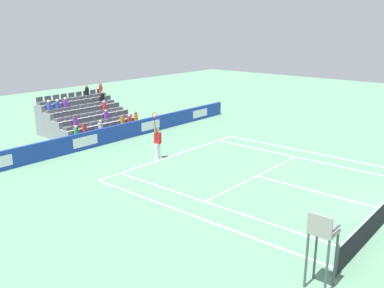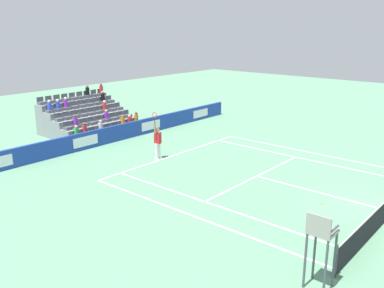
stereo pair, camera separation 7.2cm
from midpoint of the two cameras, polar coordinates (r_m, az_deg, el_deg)
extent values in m
cube|color=white|center=(24.29, -2.36, -1.46)|extent=(10.97, 0.10, 0.01)
cube|color=white|center=(21.15, 8.69, -4.31)|extent=(8.23, 0.10, 0.01)
cube|color=white|center=(19.79, 16.61, -6.26)|extent=(0.10, 6.40, 0.01)
cube|color=white|center=(17.75, 2.83, -8.19)|extent=(0.10, 11.89, 0.01)
cube|color=white|center=(24.40, 14.72, -1.91)|extent=(0.10, 11.89, 0.01)
cube|color=white|center=(16.78, -0.06, -9.65)|extent=(0.10, 11.89, 0.01)
cube|color=white|center=(25.59, 16.07, -1.18)|extent=(0.10, 11.89, 0.01)
cube|color=white|center=(24.23, -2.18, -1.51)|extent=(0.10, 0.20, 0.01)
cube|color=#193899|center=(27.60, -9.89, 1.55)|extent=(21.70, 0.20, 1.04)
cube|color=white|center=(33.17, 1.06, 4.19)|extent=(1.74, 0.01, 0.58)
cube|color=white|center=(29.27, -5.69, 2.53)|extent=(1.74, 0.01, 0.58)
cube|color=white|center=(25.93, -14.32, 0.36)|extent=(1.74, 0.01, 0.58)
cylinder|color=#33383D|center=(13.51, 18.85, -14.78)|extent=(0.10, 0.10, 1.07)
cylinder|color=white|center=(23.60, -4.56, -0.89)|extent=(0.16, 0.16, 0.90)
cylinder|color=white|center=(23.42, -4.92, -1.03)|extent=(0.16, 0.16, 0.90)
cube|color=white|center=(23.72, -4.54, -1.84)|extent=(0.15, 0.27, 0.08)
cube|color=white|center=(23.54, -4.89, -1.99)|extent=(0.15, 0.27, 0.08)
cube|color=red|center=(23.30, -4.78, 0.80)|extent=(0.26, 0.38, 0.60)
sphere|color=#9E7251|center=(23.19, -4.81, 1.90)|extent=(0.24, 0.24, 0.24)
cylinder|color=#9E7251|center=(22.99, -5.15, 2.15)|extent=(0.09, 0.09, 0.62)
cylinder|color=#9E7251|center=(23.44, -4.36, 0.95)|extent=(0.09, 0.09, 0.56)
cylinder|color=black|center=(22.88, -5.18, 3.25)|extent=(0.04, 0.04, 0.28)
torus|color=red|center=(22.83, -5.20, 3.93)|extent=(0.07, 0.31, 0.31)
sphere|color=#D1E533|center=(22.77, -5.21, 4.62)|extent=(0.07, 0.07, 0.07)
cylinder|color=#474C54|center=(13.14, 16.25, -13.88)|extent=(0.07, 0.07, 1.71)
cylinder|color=#474C54|center=(12.95, 18.74, -14.56)|extent=(0.07, 0.07, 1.71)
cylinder|color=#474C54|center=(12.66, 15.08, -15.00)|extent=(0.07, 0.07, 1.71)
cylinder|color=#474C54|center=(12.46, 17.66, -15.74)|extent=(0.07, 0.07, 1.71)
cube|color=gray|center=(12.38, 17.27, -11.21)|extent=(0.70, 0.70, 0.08)
cube|color=gray|center=(11.97, 16.77, -10.44)|extent=(0.06, 0.70, 0.55)
cube|color=#474C54|center=(12.41, 15.97, -10.10)|extent=(0.56, 0.05, 0.04)
cube|color=#474C54|center=(12.20, 18.74, -10.82)|extent=(0.56, 0.05, 0.04)
cube|color=gray|center=(28.49, -11.26, 1.28)|extent=(5.58, 0.95, 0.42)
cube|color=#545960|center=(29.97, -7.59, 2.78)|extent=(0.48, 0.44, 0.20)
cube|color=#545960|center=(30.06, -7.87, 3.30)|extent=(0.48, 0.04, 0.30)
cube|color=#545960|center=(29.57, -8.48, 2.56)|extent=(0.48, 0.44, 0.20)
cube|color=#545960|center=(29.66, -8.76, 3.09)|extent=(0.48, 0.04, 0.30)
cube|color=#545960|center=(29.17, -9.39, 2.35)|extent=(0.48, 0.44, 0.20)
cube|color=#545960|center=(29.27, -9.67, 2.88)|extent=(0.48, 0.04, 0.30)
cube|color=#545960|center=(28.79, -10.33, 2.12)|extent=(0.48, 0.44, 0.20)
cube|color=#545960|center=(28.88, -10.61, 2.66)|extent=(0.48, 0.04, 0.30)
cube|color=#545960|center=(28.41, -11.29, 1.89)|extent=(0.48, 0.44, 0.20)
cube|color=#545960|center=(28.51, -11.57, 2.43)|extent=(0.48, 0.04, 0.30)
cube|color=#545960|center=(28.05, -12.27, 1.65)|extent=(0.48, 0.44, 0.20)
cube|color=#545960|center=(28.14, -12.55, 2.20)|extent=(0.48, 0.04, 0.30)
cube|color=#545960|center=(27.69, -13.29, 1.40)|extent=(0.48, 0.44, 0.20)
cube|color=#545960|center=(27.79, -13.57, 1.97)|extent=(0.48, 0.04, 0.30)
cube|color=#545960|center=(27.34, -14.32, 1.15)|extent=(0.48, 0.44, 0.20)
cube|color=#545960|center=(27.44, -14.60, 1.72)|extent=(0.48, 0.04, 0.30)
cube|color=#545960|center=(27.00, -15.39, 0.89)|extent=(0.48, 0.44, 0.20)
cube|color=#545960|center=(27.10, -15.67, 1.47)|extent=(0.48, 0.04, 0.30)
cube|color=gray|center=(29.17, -12.45, 1.98)|extent=(5.58, 0.95, 0.84)
cube|color=#545960|center=(30.57, -8.82, 3.80)|extent=(0.48, 0.44, 0.20)
cube|color=#545960|center=(30.67, -9.09, 4.30)|extent=(0.48, 0.04, 0.30)
cube|color=#545960|center=(30.18, -9.71, 3.60)|extent=(0.48, 0.44, 0.20)
cube|color=#545960|center=(30.28, -9.98, 4.11)|extent=(0.48, 0.04, 0.30)
cube|color=#545960|center=(29.80, -10.62, 3.40)|extent=(0.48, 0.44, 0.20)
cube|color=#545960|center=(29.90, -10.89, 3.92)|extent=(0.48, 0.04, 0.30)
cube|color=#545960|center=(29.42, -11.55, 3.19)|extent=(0.48, 0.44, 0.20)
cube|color=#545960|center=(29.52, -11.82, 3.71)|extent=(0.48, 0.04, 0.30)
cube|color=#545960|center=(29.05, -12.51, 2.97)|extent=(0.48, 0.44, 0.20)
cube|color=#545960|center=(29.16, -12.78, 3.51)|extent=(0.48, 0.04, 0.30)
cube|color=#545960|center=(28.70, -13.49, 2.75)|extent=(0.48, 0.44, 0.20)
cube|color=#545960|center=(28.80, -13.76, 3.29)|extent=(0.48, 0.04, 0.30)
cube|color=#545960|center=(28.35, -14.49, 2.53)|extent=(0.48, 0.44, 0.20)
cube|color=#545960|center=(28.45, -14.76, 3.07)|extent=(0.48, 0.04, 0.30)
cube|color=#545960|center=(28.01, -15.52, 2.29)|extent=(0.48, 0.44, 0.20)
cube|color=#545960|center=(28.11, -15.79, 2.85)|extent=(0.48, 0.04, 0.30)
cube|color=#545960|center=(27.68, -16.57, 2.05)|extent=(0.48, 0.44, 0.20)
cube|color=#545960|center=(27.78, -16.84, 2.61)|extent=(0.48, 0.04, 0.30)
cube|color=gray|center=(29.87, -13.58, 2.64)|extent=(5.58, 0.95, 1.26)
cube|color=#545960|center=(31.20, -10.01, 4.77)|extent=(0.48, 0.44, 0.20)
cube|color=#545960|center=(31.31, -10.26, 5.26)|extent=(0.48, 0.04, 0.30)
cube|color=#545960|center=(30.82, -10.89, 4.59)|extent=(0.48, 0.44, 0.20)
cube|color=#545960|center=(30.93, -11.15, 5.09)|extent=(0.48, 0.04, 0.30)
cube|color=#545960|center=(30.44, -11.80, 4.40)|extent=(0.48, 0.44, 0.20)
cube|color=#545960|center=(30.55, -12.05, 4.91)|extent=(0.48, 0.04, 0.30)
cube|color=#545960|center=(30.08, -12.72, 4.21)|extent=(0.48, 0.44, 0.20)
cube|color=#545960|center=(30.19, -12.98, 4.72)|extent=(0.48, 0.04, 0.30)
cube|color=#545960|center=(29.72, -13.67, 4.01)|extent=(0.48, 0.44, 0.20)
cube|color=#545960|center=(29.83, -13.93, 4.53)|extent=(0.48, 0.04, 0.30)
cube|color=#545960|center=(29.37, -14.65, 3.81)|extent=(0.48, 0.44, 0.20)
cube|color=#545960|center=(29.48, -14.91, 4.33)|extent=(0.48, 0.04, 0.30)
cube|color=#545960|center=(29.02, -15.64, 3.60)|extent=(0.48, 0.44, 0.20)
cube|color=#545960|center=(29.14, -15.90, 4.13)|extent=(0.48, 0.04, 0.30)
cube|color=#545960|center=(28.69, -16.66, 3.38)|extent=(0.48, 0.44, 0.20)
cube|color=#545960|center=(28.81, -16.92, 3.92)|extent=(0.48, 0.04, 0.30)
cube|color=#545960|center=(28.37, -17.70, 3.16)|extent=(0.48, 0.44, 0.20)
cube|color=#545960|center=(28.49, -17.96, 3.70)|extent=(0.48, 0.04, 0.30)
cube|color=gray|center=(30.58, -14.67, 3.28)|extent=(5.58, 0.95, 1.68)
cube|color=#545960|center=(31.85, -11.14, 5.71)|extent=(0.48, 0.44, 0.20)
cube|color=#545960|center=(31.97, -11.39, 6.19)|extent=(0.48, 0.04, 0.30)
cube|color=#545960|center=(31.48, -12.03, 5.54)|extent=(0.48, 0.44, 0.20)
cube|color=#545960|center=(31.59, -12.28, 6.02)|extent=(0.48, 0.04, 0.30)
cube|color=#545960|center=(31.11, -12.93, 5.37)|extent=(0.48, 0.44, 0.20)
cube|color=#545960|center=(31.23, -13.18, 5.86)|extent=(0.48, 0.04, 0.30)
cube|color=#545960|center=(30.75, -13.85, 5.19)|extent=(0.48, 0.44, 0.20)
cube|color=#545960|center=(30.87, -14.10, 5.68)|extent=(0.48, 0.04, 0.30)
cube|color=#545960|center=(30.40, -14.79, 5.00)|extent=(0.48, 0.44, 0.20)
cube|color=#545960|center=(30.52, -15.04, 5.50)|extent=(0.48, 0.04, 0.30)
cube|color=#545960|center=(30.06, -15.76, 4.81)|extent=(0.48, 0.44, 0.20)
cube|color=#545960|center=(30.18, -16.01, 5.32)|extent=(0.48, 0.04, 0.30)
cube|color=#545960|center=(29.72, -16.74, 4.62)|extent=(0.48, 0.44, 0.20)
cube|color=#545960|center=(29.84, -16.99, 5.13)|extent=(0.48, 0.04, 0.30)
cube|color=#545960|center=(29.40, -17.75, 4.42)|extent=(0.48, 0.44, 0.20)
cube|color=#545960|center=(29.52, -18.00, 4.94)|extent=(0.48, 0.04, 0.30)
cube|color=#545960|center=(29.08, -18.78, 4.21)|extent=(0.48, 0.44, 0.20)
cube|color=#545960|center=(29.21, -19.03, 4.73)|extent=(0.48, 0.04, 0.30)
cube|color=gray|center=(31.31, -15.71, 3.88)|extent=(5.58, 0.95, 2.10)
cube|color=#545960|center=(32.53, -12.24, 6.60)|extent=(0.48, 0.44, 0.20)
cube|color=#545960|center=(32.65, -12.48, 7.07)|extent=(0.48, 0.04, 0.30)
cube|color=#545960|center=(32.16, -13.12, 6.45)|extent=(0.48, 0.44, 0.20)
cube|color=#545960|center=(32.28, -13.36, 6.92)|extent=(0.48, 0.04, 0.30)
cube|color=#545960|center=(31.80, -14.01, 6.29)|extent=(0.48, 0.44, 0.20)
cube|color=#545960|center=(31.92, -14.26, 6.76)|extent=(0.48, 0.04, 0.30)
cube|color=#545960|center=(31.45, -14.93, 6.12)|extent=(0.48, 0.44, 0.20)
cube|color=#545960|center=(31.57, -15.17, 6.60)|extent=(0.48, 0.04, 0.30)
cube|color=#545960|center=(31.10, -15.86, 5.95)|extent=(0.48, 0.44, 0.20)
cube|color=#545960|center=(31.23, -16.11, 6.43)|extent=(0.48, 0.04, 0.30)
cube|color=#545960|center=(30.77, -16.82, 5.77)|extent=(0.48, 0.44, 0.20)
cube|color=#545960|center=(30.89, -17.06, 6.26)|extent=(0.48, 0.04, 0.30)
cube|color=#545960|center=(30.44, -17.79, 5.59)|extent=(0.48, 0.44, 0.20)
cube|color=#545960|center=(30.57, -18.03, 6.09)|extent=(0.48, 0.04, 0.30)
cube|color=#545960|center=(30.13, -18.79, 5.40)|extent=(0.48, 0.44, 0.20)
cube|color=#545960|center=(30.25, -19.03, 5.90)|extent=(0.48, 0.04, 0.30)
cube|color=#545960|center=(29.82, -19.80, 5.21)|extent=(0.48, 0.44, 0.20)
cube|color=#545960|center=(29.95, -20.04, 5.72)|extent=(0.48, 0.04, 0.30)
cylinder|color=blue|center=(29.38, -17.85, 5.02)|extent=(0.28, 0.28, 0.43)
sphere|color=beige|center=(29.33, -17.90, 5.62)|extent=(0.20, 0.20, 0.20)
cylinder|color=red|center=(32.51, -12.33, 7.23)|extent=(0.28, 0.28, 0.51)
sphere|color=brown|center=(32.46, -12.37, 7.85)|extent=(0.20, 0.20, 0.20)
cylinder|color=red|center=(27.29, -14.44, 1.91)|extent=(0.28, 0.28, 0.53)
sphere|color=brown|center=(27.21, -14.49, 2.66)|extent=(0.20, 0.20, 0.20)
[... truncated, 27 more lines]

